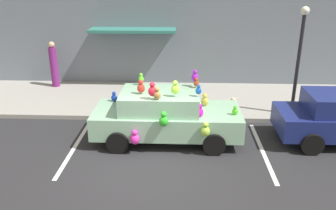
% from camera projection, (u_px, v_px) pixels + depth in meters
% --- Properties ---
extents(ground_plane, '(60.00, 60.00, 0.00)m').
position_uv_depth(ground_plane, '(150.00, 166.00, 9.44)').
color(ground_plane, '#262628').
extents(sidewalk, '(24.00, 4.00, 0.15)m').
position_uv_depth(sidewalk, '(162.00, 99.00, 14.07)').
color(sidewalk, gray).
rests_on(sidewalk, ground).
extents(storefront_building, '(24.00, 1.25, 6.40)m').
position_uv_depth(storefront_building, '(164.00, 13.00, 14.95)').
color(storefront_building, slate).
rests_on(storefront_building, ground).
extents(parking_stripe_front, '(0.12, 3.60, 0.01)m').
position_uv_depth(parking_stripe_front, '(262.00, 150.00, 10.25)').
color(parking_stripe_front, silver).
rests_on(parking_stripe_front, ground).
extents(parking_stripe_rear, '(0.12, 3.60, 0.01)m').
position_uv_depth(parking_stripe_rear, '(75.00, 147.00, 10.47)').
color(parking_stripe_rear, silver).
rests_on(parking_stripe_rear, ground).
extents(plush_covered_car, '(4.41, 2.15, 2.08)m').
position_uv_depth(plush_covered_car, '(165.00, 115.00, 10.65)').
color(plush_covered_car, '#89B795').
rests_on(plush_covered_car, ground).
extents(teddy_bear_on_sidewalk, '(0.30, 0.25, 0.57)m').
position_uv_depth(teddy_bear_on_sidewalk, '(234.00, 106.00, 12.47)').
color(teddy_bear_on_sidewalk, beige).
rests_on(teddy_bear_on_sidewalk, sidewalk).
extents(street_lamp_post, '(0.28, 0.28, 3.68)m').
position_uv_depth(street_lamp_post, '(300.00, 50.00, 11.65)').
color(street_lamp_post, black).
rests_on(street_lamp_post, sidewalk).
extents(pedestrian_near_shopfront, '(0.32, 0.32, 1.95)m').
position_uv_depth(pedestrian_near_shopfront, '(54.00, 65.00, 15.09)').
color(pedestrian_near_shopfront, '#70206A').
rests_on(pedestrian_near_shopfront, sidewalk).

